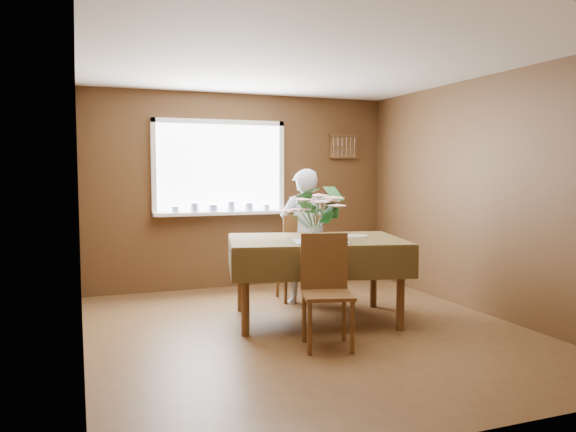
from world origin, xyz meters
name	(u,v)px	position (x,y,z in m)	size (l,w,h in m)	color
floor	(308,331)	(0.00, 0.00, 0.00)	(4.50, 4.50, 0.00)	#51351C
ceiling	(309,62)	(0.00, 0.00, 2.50)	(4.50, 4.50, 0.00)	white
wall_back	(242,191)	(0.00, 2.25, 1.25)	(4.00, 4.00, 0.00)	brown
wall_front	(466,218)	(0.00, -2.25, 1.25)	(4.00, 4.00, 0.00)	brown
wall_left	(79,203)	(-2.00, 0.00, 1.25)	(4.50, 4.50, 0.00)	brown
wall_right	(484,196)	(2.00, 0.00, 1.25)	(4.50, 4.50, 0.00)	brown
window_assembly	(220,184)	(-0.30, 2.20, 1.35)	(1.72, 0.20, 1.22)	white
spoon_rack	(344,146)	(1.45, 2.22, 1.85)	(0.44, 0.05, 0.33)	brown
dining_table	(316,249)	(0.22, 0.33, 0.73)	(1.94, 1.54, 0.84)	brown
chair_far	(299,254)	(0.37, 1.18, 0.55)	(0.47, 0.47, 1.01)	brown
chair_near	(326,285)	(-0.03, -0.45, 0.53)	(0.51, 0.51, 0.97)	brown
seated_woman	(304,236)	(0.40, 1.10, 0.77)	(0.56, 0.37, 1.53)	white
flower_bouquet	(315,209)	(0.12, 0.13, 1.15)	(0.56, 0.56, 0.48)	white
side_plate	(357,236)	(0.68, 0.32, 0.84)	(0.23, 0.23, 0.01)	white
table_knife	(338,240)	(0.32, 0.03, 0.84)	(0.02, 0.24, 0.00)	silver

